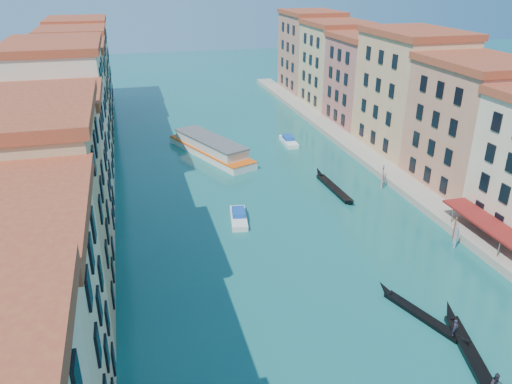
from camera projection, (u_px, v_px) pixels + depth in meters
left_bank_palazzos at (60, 134)px, 66.78m from camera, size 12.80×128.40×21.00m
right_bank_palazzos at (429, 106)px, 80.07m from camera, size 12.80×128.40×21.00m
quay at (378, 165)px, 81.99m from camera, size 4.00×140.00×1.00m
vaporetto_far at (211, 148)px, 87.05m from camera, size 12.40×21.25×3.12m
gondola_fore at (422, 314)px, 46.70m from camera, size 4.40×10.66×2.20m
gondola_right at (473, 356)px, 41.41m from camera, size 4.44×12.97×2.63m
gondola_far at (333, 187)px, 73.92m from camera, size 1.62×13.34×1.89m
motorboat_mid at (239, 217)px, 64.70m from camera, size 2.95×6.53×1.30m
motorboat_far at (289, 141)px, 93.31m from camera, size 2.31×6.63×1.36m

